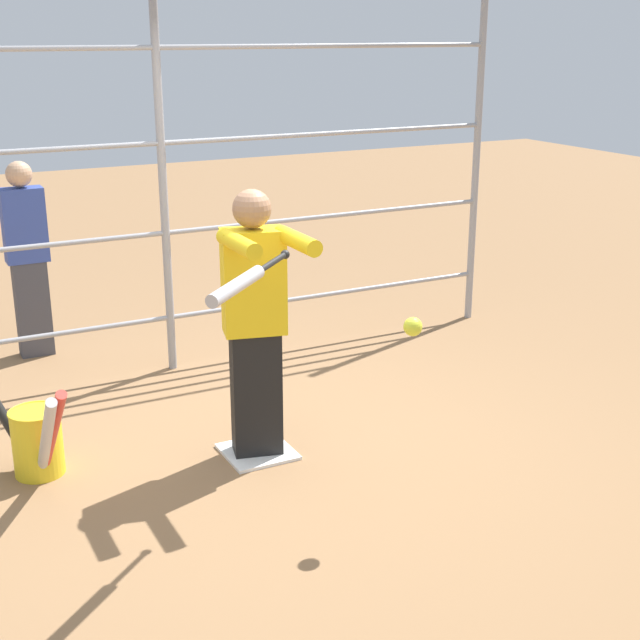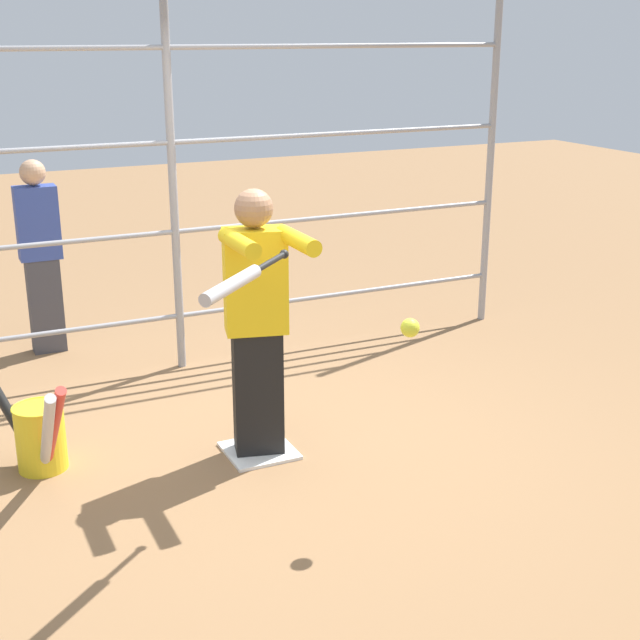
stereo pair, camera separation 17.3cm
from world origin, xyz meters
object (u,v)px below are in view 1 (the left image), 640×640
Objects in this scene: batter at (256,318)px; bat_bucket at (36,438)px; softball_in_flight at (413,327)px; bystander_behind_fence at (28,257)px; baseball_bat_swinging at (243,282)px.

bat_bucket is (1.22, -0.33, -0.63)m from batter.
softball_in_flight is 0.06× the size of bystander_behind_fence.
bystander_behind_fence reaches higher than softball_in_flight.
batter is at bearing 164.90° from bat_bucket.
baseball_bat_swinging is at bearing 98.87° from bystander_behind_fence.
batter is at bearing -116.75° from baseball_bat_swinging.
softball_in_flight is at bearing 115.66° from batter.
bat_bucket is at bearing -15.10° from batter.
bat_bucket is (1.67, -1.27, -0.79)m from softball_in_flight.
batter is at bearing -64.34° from softball_in_flight.
bystander_behind_fence reaches higher than bat_bucket.
softball_in_flight is 0.09× the size of bat_bucket.
bystander_behind_fence is at bearing -70.44° from batter.
batter reaches higher than bat_bucket.
bystander_behind_fence is (0.49, -3.11, -0.52)m from baseball_bat_swinging.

